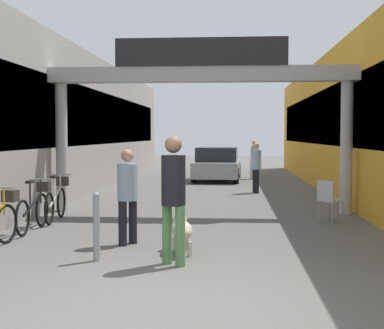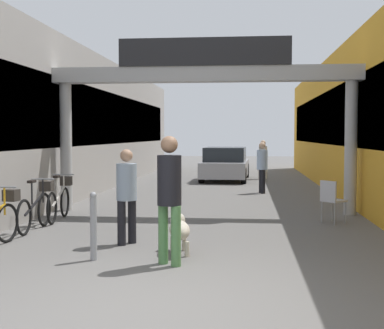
% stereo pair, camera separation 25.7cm
% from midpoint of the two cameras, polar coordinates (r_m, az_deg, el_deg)
% --- Properties ---
extents(ground_plane, '(80.00, 80.00, 0.00)m').
position_cam_midpoint_polar(ground_plane, '(6.04, -4.04, -14.50)').
color(ground_plane, '#605E5B').
extents(storefront_left, '(3.00, 26.00, 4.34)m').
position_cam_midpoint_polar(storefront_left, '(17.72, -15.36, 4.18)').
color(storefront_left, '#9E9993').
rests_on(storefront_left, ground_plane).
extents(storefront_right, '(3.00, 26.00, 4.34)m').
position_cam_midpoint_polar(storefront_right, '(17.24, 18.58, 4.15)').
color(storefront_right, gold).
rests_on(storefront_right, ground_plane).
extents(arcade_sign_gateway, '(7.40, 0.47, 4.05)m').
position_cam_midpoint_polar(arcade_sign_gateway, '(12.55, 0.40, 7.92)').
color(arcade_sign_gateway, '#B2B2B2').
rests_on(arcade_sign_gateway, ground_plane).
extents(pedestrian_with_dog, '(0.47, 0.47, 1.82)m').
position_cam_midpoint_polar(pedestrian_with_dog, '(7.48, -2.98, -2.82)').
color(pedestrian_with_dog, '#4C7F47').
rests_on(pedestrian_with_dog, ground_plane).
extents(pedestrian_companion, '(0.47, 0.47, 1.59)m').
position_cam_midpoint_polar(pedestrian_companion, '(8.97, -7.70, -2.79)').
color(pedestrian_companion, black).
rests_on(pedestrian_companion, ground_plane).
extents(pedestrian_carrying_crate, '(0.40, 0.40, 1.60)m').
position_cam_midpoint_polar(pedestrian_carrying_crate, '(16.88, 6.40, 0.03)').
color(pedestrian_carrying_crate, black).
rests_on(pedestrian_carrying_crate, ground_plane).
extents(pedestrian_elderly_walking, '(0.42, 0.42, 1.60)m').
position_cam_midpoint_polar(pedestrian_elderly_walking, '(22.29, 6.37, 0.80)').
color(pedestrian_elderly_walking, silver).
rests_on(pedestrian_elderly_walking, ground_plane).
extents(dog_on_leash, '(0.45, 0.83, 0.59)m').
position_cam_midpoint_polar(dog_on_leash, '(8.35, -2.01, -6.91)').
color(dog_on_leash, beige).
rests_on(dog_on_leash, ground_plane).
extents(bicycle_black_third, '(0.46, 1.69, 0.98)m').
position_cam_midpoint_polar(bicycle_black_third, '(10.72, -17.10, -4.44)').
color(bicycle_black_third, black).
rests_on(bicycle_black_third, ground_plane).
extents(bicycle_silver_farthest, '(0.46, 1.69, 0.98)m').
position_cam_midpoint_polar(bicycle_silver_farthest, '(11.85, -14.83, -3.69)').
color(bicycle_silver_farthest, black).
rests_on(bicycle_silver_farthest, ground_plane).
extents(bollard_post_metal, '(0.10, 0.10, 1.01)m').
position_cam_midpoint_polar(bollard_post_metal, '(7.95, -11.07, -6.46)').
color(bollard_post_metal, gray).
rests_on(bollard_post_metal, ground_plane).
extents(cafe_chair_aluminium_nearer, '(0.56, 0.56, 0.89)m').
position_cam_midpoint_polar(cafe_chair_aluminium_nearer, '(11.44, 13.74, -3.40)').
color(cafe_chair_aluminium_nearer, gray).
rests_on(cafe_chair_aluminium_nearer, ground_plane).
extents(parked_car_silver, '(1.92, 4.06, 1.33)m').
position_cam_midpoint_polar(parked_car_silver, '(21.55, 2.39, 0.03)').
color(parked_car_silver, '#99999E').
rests_on(parked_car_silver, ground_plane).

